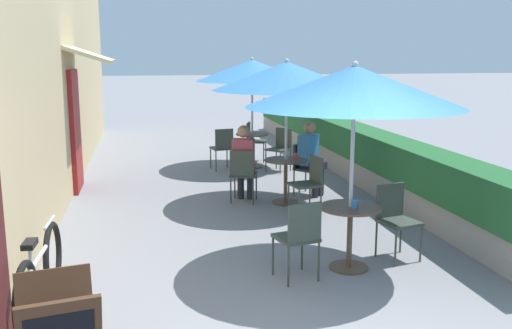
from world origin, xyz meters
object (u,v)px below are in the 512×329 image
object	(u,v)px
cafe_chair_far_left	(223,146)
bicycle_leaning	(41,275)
coffee_cup_near	(355,204)
patio_table_mid	(286,173)
cafe_chair_mid_back	(305,165)
patio_table_near	(350,227)
cafe_chair_near_right	(299,234)
cafe_chair_far_right	(281,146)
cafe_chair_mid_right	(309,180)
cafe_chair_far_back	(253,138)
patio_umbrella_mid	(287,76)
cafe_chair_near_left	(395,215)
seated_patron_mid_back	(311,155)
patio_table_far	(252,144)
patio_umbrella_near	(354,86)
cafe_chair_mid_left	(243,171)
coffee_cup_mid	(295,156)
patio_umbrella_far	(252,70)
seated_patron_mid_left	(244,160)

from	to	relation	value
cafe_chair_far_left	bicycle_leaning	world-z (taller)	cafe_chair_far_left
coffee_cup_near	patio_table_mid	bearing A→B (deg)	90.58
coffee_cup_near	cafe_chair_mid_back	world-z (taller)	cafe_chair_mid_back
patio_table_near	cafe_chair_near_right	xyz separation A→B (m)	(-0.64, -0.23, 0.03)
cafe_chair_far_right	cafe_chair_mid_right	bearing A→B (deg)	133.51
patio_table_mid	cafe_chair_far_back	bearing A→B (deg)	87.20
patio_table_near	patio_umbrella_mid	xyz separation A→B (m)	(-0.01, 2.89, 1.54)
cafe_chair_near_left	seated_patron_mid_back	size ratio (longest dim) A/B	0.70
patio_table_far	cafe_chair_far_back	bearing A→B (deg)	77.06
patio_umbrella_near	cafe_chair_mid_right	xyz separation A→B (m)	(0.19, 2.24, -1.51)
cafe_chair_mid_right	patio_table_near	bearing A→B (deg)	164.36
cafe_chair_mid_left	seated_patron_mid_back	bearing A→B (deg)	31.65
patio_table_near	coffee_cup_mid	distance (m)	2.92
patio_table_near	cafe_chair_mid_right	bearing A→B (deg)	85.03
seated_patron_mid_back	cafe_chair_mid_left	bearing A→B (deg)	-28.35
patio_umbrella_mid	patio_table_far	size ratio (longest dim) A/B	3.25
coffee_cup_mid	cafe_chair_far_left	xyz separation A→B (m)	(-0.79, 2.79, -0.25)
bicycle_leaning	cafe_chair_near_right	bearing A→B (deg)	8.41
cafe_chair_mid_back	bicycle_leaning	world-z (taller)	cafe_chair_mid_back
patio_umbrella_far	bicycle_leaning	distance (m)	7.34
cafe_chair_near_right	cafe_chair_mid_left	distance (m)	3.28
cafe_chair_mid_right	cafe_chair_far_left	world-z (taller)	same
cafe_chair_mid_left	seated_patron_mid_back	xyz separation A→B (m)	(1.21, 0.26, 0.17)
seated_patron_mid_left	coffee_cup_mid	bearing A→B (deg)	1.84
cafe_chair_mid_back	seated_patron_mid_back	distance (m)	0.20
cafe_chair_near_right	cafe_chair_far_back	bearing A→B (deg)	69.64
seated_patron_mid_left	patio_umbrella_far	distance (m)	3.12
patio_umbrella_near	patio_umbrella_far	xyz separation A→B (m)	(0.02, 5.89, 0.00)
patio_table_near	patio_umbrella_near	world-z (taller)	patio_umbrella_near
patio_table_mid	cafe_chair_far_right	world-z (taller)	cafe_chair_far_right
cafe_chair_near_right	cafe_chair_far_right	xyz separation A→B (m)	(1.17, 5.66, 0.00)
patio_umbrella_mid	coffee_cup_mid	bearing A→B (deg)	3.79
cafe_chair_mid_left	patio_table_far	size ratio (longest dim) A/B	1.21
coffee_cup_near	patio_umbrella_far	size ratio (longest dim) A/B	0.04
patio_table_near	patio_table_mid	distance (m)	2.89
patio_table_mid	patio_table_far	xyz separation A→B (m)	(0.03, 3.00, 0.00)
coffee_cup_near	cafe_chair_far_back	bearing A→B (deg)	88.71
cafe_chair_mid_right	cafe_chair_near_right	bearing A→B (deg)	150.60
cafe_chair_mid_back	cafe_chair_far_left	bearing A→B (deg)	-105.16
cafe_chair_near_right	coffee_cup_near	distance (m)	0.73
coffee_cup_near	patio_table_mid	world-z (taller)	coffee_cup_near
seated_patron_mid_back	cafe_chair_far_right	world-z (taller)	seated_patron_mid_back
patio_umbrella_near	cafe_chair_mid_back	bearing A→B (deg)	82.28
coffee_cup_near	bicycle_leaning	bearing A→B (deg)	-172.57
cafe_chair_near_left	patio_umbrella_near	bearing A→B (deg)	6.41
coffee_cup_mid	bicycle_leaning	distance (m)	4.78
cafe_chair_far_right	patio_table_near	bearing A→B (deg)	133.87
coffee_cup_mid	bicycle_leaning	size ratio (longest dim) A/B	0.05
cafe_chair_near_right	patio_table_far	world-z (taller)	cafe_chair_near_right
cafe_chair_mid_right	coffee_cup_mid	distance (m)	0.71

